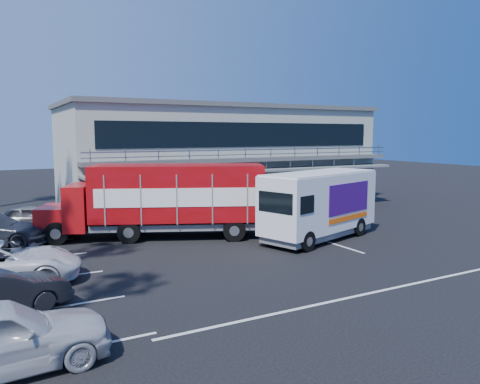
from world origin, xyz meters
TOP-DOWN VIEW (x-y plane):
  - ground at (0.00, 0.00)m, footprint 120.00×120.00m
  - building at (3.00, 14.94)m, footprint 22.40×12.00m
  - red_truck at (-4.69, 5.30)m, footprint 11.09×6.72m
  - white_van at (1.99, 1.23)m, footprint 7.29×4.35m
  - parked_car_e at (-10.40, 10.80)m, footprint 4.27×2.76m

SIDE VIEW (x-z plane):
  - ground at x=0.00m, z-range 0.00..0.00m
  - parked_car_e at x=-10.40m, z-range 0.00..1.35m
  - white_van at x=1.99m, z-range 0.10..3.47m
  - red_truck at x=-4.69m, z-range 0.19..3.89m
  - building at x=3.00m, z-range 0.01..7.31m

